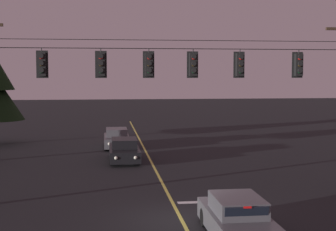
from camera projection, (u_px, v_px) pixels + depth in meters
The scene contains 13 objects.
ground_plane at pixel (182, 220), 18.45m from camera, with size 180.00×180.00×0.00m, color black.
lane_centre_stripe at pixel (157, 172), 27.42m from camera, with size 0.14×60.00×0.01m, color #D1C64C.
stop_bar_paint at pixel (218, 201), 21.13m from camera, with size 3.40×0.36×0.01m, color silver.
signal_span_assembly at pixel (171, 105), 21.15m from camera, with size 17.13×0.32×7.80m.
traffic_light_leftmost at pixel (42, 64), 20.35m from camera, with size 0.48×0.41×1.22m.
traffic_light_left_inner at pixel (101, 64), 20.64m from camera, with size 0.48×0.41×1.22m.
traffic_light_centre at pixel (149, 64), 20.88m from camera, with size 0.48×0.41×1.22m.
traffic_light_right_inner at pixel (193, 64), 21.11m from camera, with size 0.48×0.41×1.22m.
traffic_light_rightmost at pixel (240, 65), 21.36m from camera, with size 0.48×0.41×1.22m.
traffic_light_far_right at pixel (299, 65), 21.68m from camera, with size 0.48×0.41×1.22m.
car_waiting_near_lane at pixel (237, 218), 16.41m from camera, with size 1.80×4.33×1.39m.
car_oncoming_lead at pixel (124, 151), 30.93m from camera, with size 1.80×4.42×1.39m.
car_oncoming_trailing at pixel (117, 139), 36.74m from camera, with size 1.80×4.42×1.39m.
Camera 1 is at (-2.73, -17.88, 5.33)m, focal length 53.82 mm.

